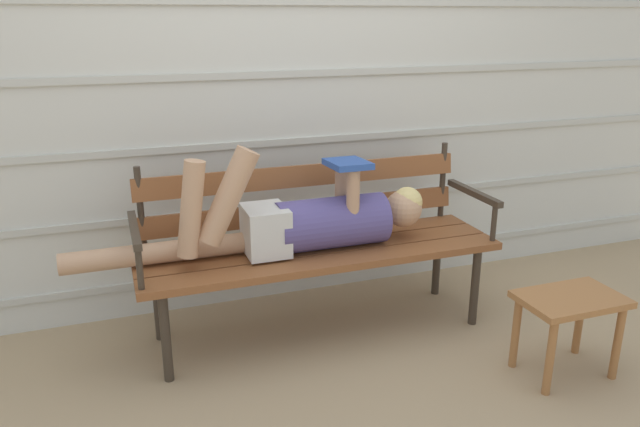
% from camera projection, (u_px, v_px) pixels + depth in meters
% --- Properties ---
extents(ground_plane, '(12.00, 12.00, 0.00)m').
position_uv_depth(ground_plane, '(325.00, 337.00, 3.10)').
color(ground_plane, tan).
extents(house_siding, '(5.47, 0.08, 2.53)m').
position_uv_depth(house_siding, '(287.00, 73.00, 3.24)').
color(house_siding, beige).
rests_on(house_siding, ground).
extents(park_bench, '(1.79, 0.52, 0.89)m').
position_uv_depth(park_bench, '(315.00, 236.00, 3.07)').
color(park_bench, brown).
rests_on(park_bench, ground).
extents(reclining_person, '(1.75, 0.25, 0.56)m').
position_uv_depth(reclining_person, '(303.00, 220.00, 2.94)').
color(reclining_person, '#514784').
extents(footstool, '(0.45, 0.29, 0.38)m').
position_uv_depth(footstool, '(569.00, 311.00, 2.70)').
color(footstool, '#9E6638').
rests_on(footstool, ground).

